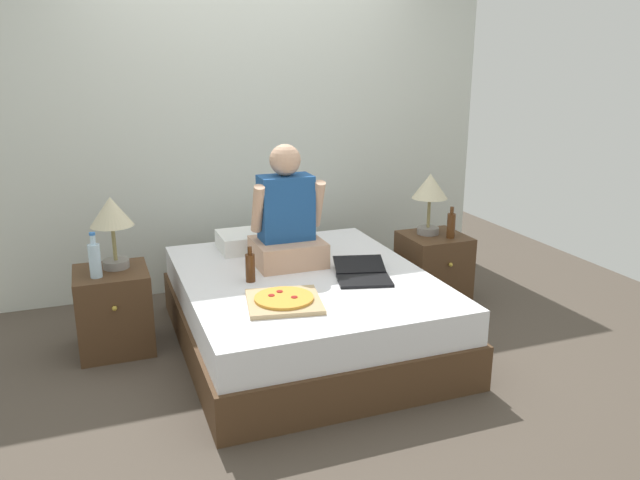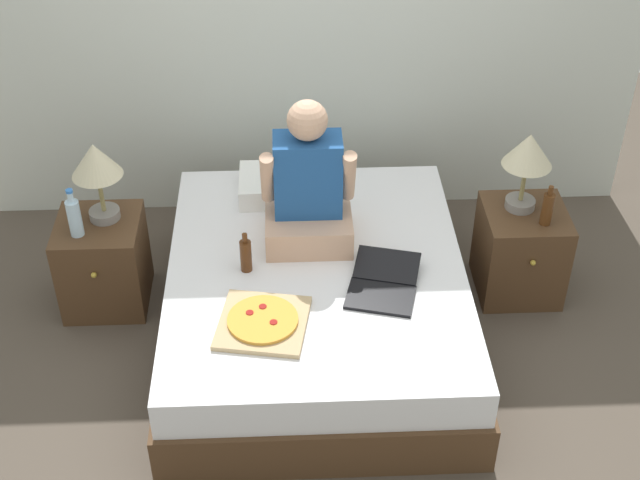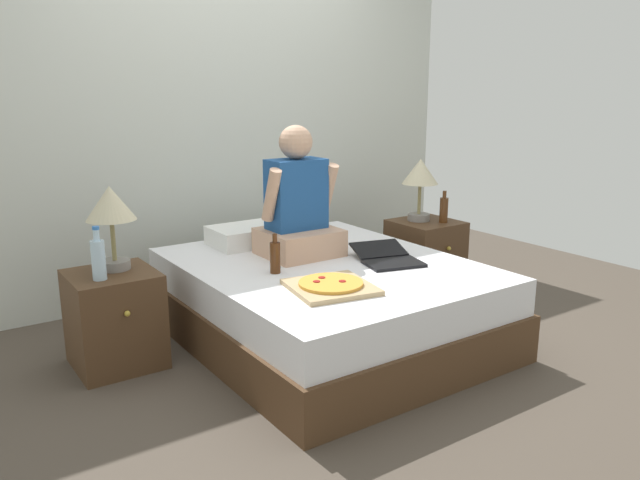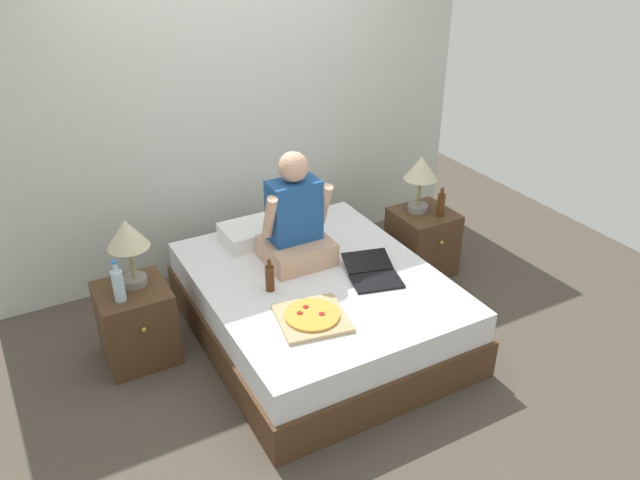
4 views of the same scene
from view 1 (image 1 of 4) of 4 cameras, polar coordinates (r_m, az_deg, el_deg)
name	(u,v)px [view 1 (image 1 of 4)]	position (r m, az deg, el deg)	size (l,w,h in m)	color
ground_plane	(305,343)	(4.08, -1.40, -9.39)	(5.91, 5.91, 0.00)	#4C4238
wall_back	(249,127)	(4.94, -6.51, 10.18)	(3.91, 0.12, 2.50)	silver
bed	(305,310)	(3.99, -1.42, -6.39)	(1.53, 1.86, 0.47)	#4C331E
nightstand_left	(114,310)	(4.12, -18.31, -6.11)	(0.44, 0.47, 0.52)	#4C331E
lamp_on_left_nightstand	(112,217)	(3.99, -18.52, 2.03)	(0.26, 0.26, 0.45)	gray
water_bottle	(95,259)	(3.91, -19.90, -1.67)	(0.07, 0.07, 0.28)	silver
nightstand_right	(433,268)	(4.73, 10.29, -2.58)	(0.44, 0.47, 0.52)	#4C331E
lamp_on_right_nightstand	(430,190)	(4.60, 10.02, 4.48)	(0.26, 0.26, 0.45)	gray
beer_bottle	(451,225)	(4.58, 11.90, 1.36)	(0.06, 0.06, 0.23)	#512D14
pillow	(256,240)	(4.44, -5.88, 0.02)	(0.52, 0.34, 0.12)	white
person_seated	(287,221)	(4.04, -3.06, 1.78)	(0.47, 0.40, 0.78)	tan
laptop	(363,275)	(3.83, 3.92, -3.22)	(0.41, 0.48, 0.07)	black
pizza_box	(284,300)	(3.45, -3.31, -5.54)	(0.46, 0.46, 0.05)	tan
beer_bottle_on_bed	(250,267)	(3.77, -6.40, -2.48)	(0.06, 0.06, 0.22)	#4C2811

